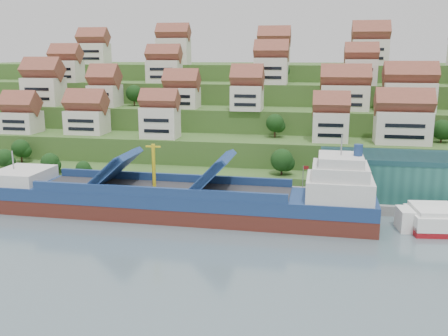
# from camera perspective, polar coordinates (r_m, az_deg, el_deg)

# --- Properties ---
(ground) EXTENTS (300.00, 300.00, 0.00)m
(ground) POSITION_cam_1_polar(r_m,az_deg,el_deg) (109.15, -0.82, -5.73)
(ground) COLOR slate
(ground) RESTS_ON ground
(quay) EXTENTS (180.00, 14.00, 2.20)m
(quay) POSITION_cam_1_polar(r_m,az_deg,el_deg) (121.22, 9.92, -3.48)
(quay) COLOR gray
(quay) RESTS_ON ground
(pebble_beach) EXTENTS (45.00, 20.00, 1.00)m
(pebble_beach) POSITION_cam_1_polar(r_m,az_deg,el_deg) (142.07, -23.40, -2.20)
(pebble_beach) COLOR gray
(pebble_beach) RESTS_ON ground
(hillside) EXTENTS (260.00, 128.00, 31.00)m
(hillside) POSITION_cam_1_polar(r_m,az_deg,el_deg) (207.41, 4.82, 6.12)
(hillside) COLOR #2D4C1E
(hillside) RESTS_ON ground
(hillside_village) EXTENTS (153.40, 61.63, 29.81)m
(hillside_village) POSITION_cam_1_polar(r_m,az_deg,el_deg) (163.72, 4.47, 9.21)
(hillside_village) COLOR silver
(hillside_village) RESTS_ON ground
(hillside_trees) EXTENTS (143.08, 61.95, 31.09)m
(hillside_trees) POSITION_cam_1_polar(r_m,az_deg,el_deg) (151.41, 0.97, 6.40)
(hillside_trees) COLOR #163B13
(hillside_trees) RESTS_ON ground
(flagpole) EXTENTS (1.28, 0.16, 8.00)m
(flagpole) POSITION_cam_1_polar(r_m,az_deg,el_deg) (114.90, 9.06, -1.37)
(flagpole) COLOR gray
(flagpole) RESTS_ON quay
(cargo_ship) EXTENTS (85.89, 14.38, 19.11)m
(cargo_ship) POSITION_cam_1_polar(r_m,az_deg,el_deg) (109.36, -4.53, -3.77)
(cargo_ship) COLOR #522119
(cargo_ship) RESTS_ON ground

